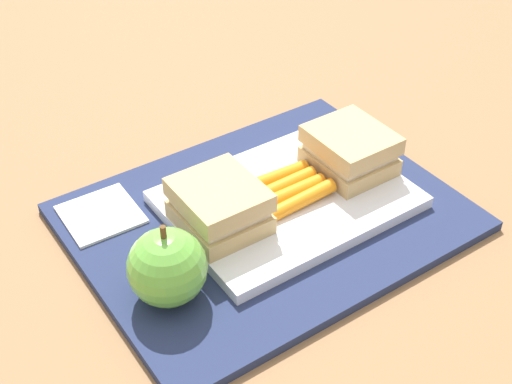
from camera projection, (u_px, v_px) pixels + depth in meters
The scene contains 8 objects.
ground_plane at pixel (266, 221), 0.68m from camera, with size 2.40×2.40×0.00m, color olive.
lunchbag_mat at pixel (266, 217), 0.68m from camera, with size 0.36×0.28×0.01m, color navy.
food_tray at pixel (287, 199), 0.68m from camera, with size 0.23×0.17×0.01m, color white.
sandwich_half_left at pixel (350, 150), 0.70m from camera, with size 0.07×0.08×0.04m.
sandwich_half_right at pixel (219, 206), 0.63m from camera, with size 0.07×0.08×0.04m.
carrot_sticks_bundle at pixel (288, 189), 0.68m from camera, with size 0.08×0.06×0.02m.
apple at pixel (167, 267), 0.57m from camera, with size 0.07×0.07×0.08m.
paper_napkin at pixel (101, 214), 0.67m from camera, with size 0.07×0.07×0.00m, color white.
Camera 1 is at (0.30, 0.42, 0.45)m, focal length 48.68 mm.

